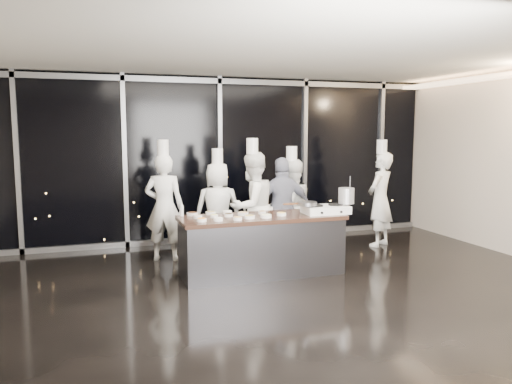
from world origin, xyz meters
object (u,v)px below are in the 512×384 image
frying_pan (306,204)px  stock_pot (346,196)px  chef_side (380,198)px  chef_far_left (164,206)px  demo_counter (262,245)px  chef_center (252,206)px  stove (326,209)px  guest (283,208)px  chef_right (291,206)px  chef_left (218,208)px

frying_pan → stock_pot: stock_pot is taller
frying_pan → chef_side: size_ratio=0.27×
chef_far_left → chef_side: size_ratio=1.01×
chef_far_left → demo_counter: bearing=154.2°
demo_counter → chef_far_left: 1.87m
chef_far_left → chef_center: bearing=-179.1°
stock_pot → chef_side: 1.87m
demo_counter → stove: 1.13m
chef_far_left → guest: bearing=-174.2°
demo_counter → chef_center: chef_center is taller
frying_pan → stock_pot: (0.66, -0.03, 0.10)m
demo_counter → chef_far_left: (-1.26, 1.31, 0.46)m
chef_far_left → chef_side: bearing=-162.9°
stove → frying_pan: 0.34m
chef_side → chef_right: bearing=-31.4°
chef_far_left → guest: chef_far_left is taller
chef_right → stove: bearing=81.0°
demo_counter → chef_right: chef_right is taller
chef_far_left → chef_center: chef_center is taller
guest → chef_side: bearing=-167.9°
chef_left → chef_right: bearing=177.3°
stock_pot → guest: guest is taller
chef_left → guest: bearing=162.2°
demo_counter → chef_far_left: chef_far_left is taller
guest → stock_pot: bearing=130.2°
frying_pan → chef_right: (0.23, 1.16, -0.22)m
chef_right → chef_side: size_ratio=0.95×
guest → chef_side: chef_side is taller
stove → chef_right: (-0.09, 1.17, -0.12)m
chef_side → stock_pot: bearing=9.0°
chef_center → stove: bearing=109.0°
stove → stock_pot: bearing=-1.3°
chef_left → chef_center: size_ratio=0.91×
chef_far_left → chef_side: (3.99, -0.22, -0.01)m
frying_pan → chef_left: size_ratio=0.29×
chef_right → frying_pan: bearing=65.3°
frying_pan → guest: size_ratio=0.32×
chef_center → chef_far_left: bearing=-43.7°
stove → frying_pan: (-0.32, 0.01, 0.10)m
stock_pot → chef_center: 1.57m
frying_pan → chef_center: 1.09m
chef_right → chef_side: (1.81, 0.03, 0.06)m
guest → chef_center: bearing=3.3°
stove → guest: 0.99m
demo_counter → frying_pan: (0.68, -0.10, 0.61)m
stock_pot → chef_side: bearing=41.4°
stock_pot → chef_far_left: bearing=151.0°
chef_far_left → chef_left: bearing=-159.9°
chef_center → chef_right: size_ratio=1.08×
chef_side → guest: bearing=-24.7°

